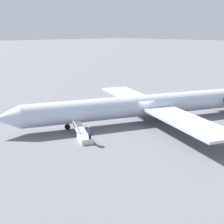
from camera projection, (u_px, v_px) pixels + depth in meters
name	position (u px, v px, depth m)	size (l,w,h in m)	color
ground_plane	(142.00, 121.00, 34.89)	(600.00, 600.00, 0.00)	slate
airplane_main	(150.00, 105.00, 34.75)	(30.11, 23.84, 6.08)	silver
boarding_stairs	(84.00, 137.00, 28.71)	(2.51, 4.09, 1.57)	silver
passenger	(90.00, 133.00, 27.58)	(0.45, 0.57, 1.74)	#23232D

